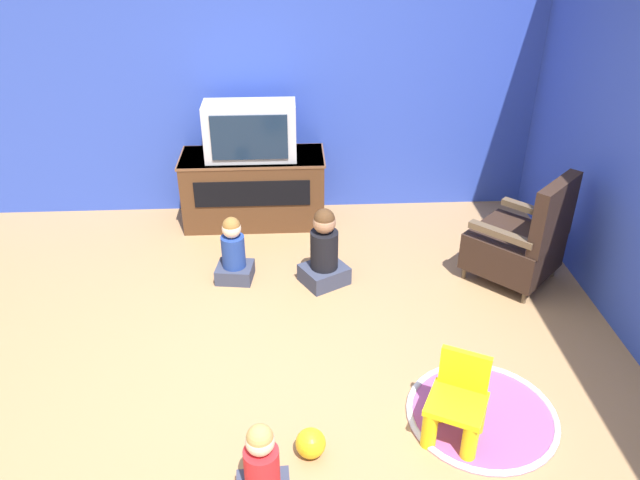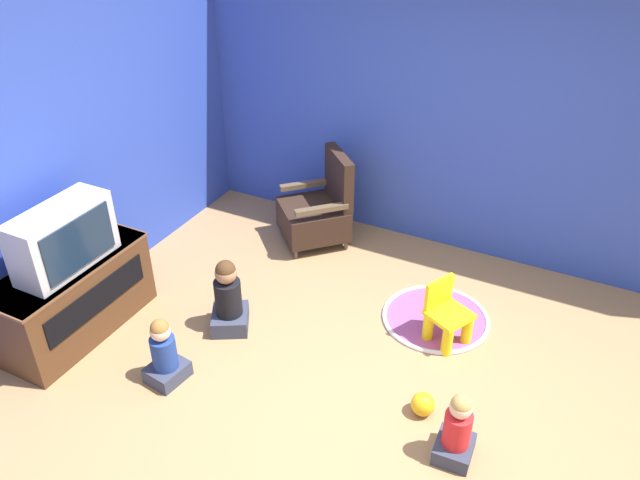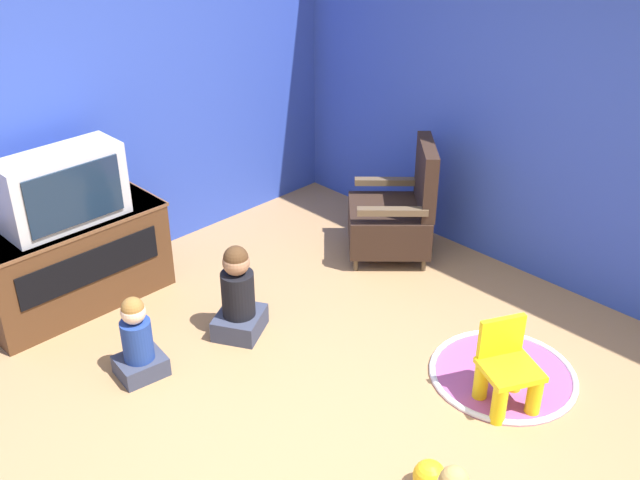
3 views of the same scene
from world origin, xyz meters
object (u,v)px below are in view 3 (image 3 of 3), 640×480
object	(u,v)px
tv_cabinet	(72,261)
toy_ball	(429,476)
child_watching_center	(138,342)
child_watching_right	(238,296)
television	(63,189)
black_armchair	(396,215)
yellow_kid_chair	(507,374)

from	to	relation	value
tv_cabinet	toy_ball	size ratio (longest dim) A/B	7.61
child_watching_center	child_watching_right	bearing A→B (deg)	0.80
tv_cabinet	television	distance (m)	0.57
tv_cabinet	black_armchair	distance (m)	2.38
child_watching_right	toy_ball	world-z (taller)	child_watching_right
child_watching_right	toy_ball	bearing A→B (deg)	-125.46
television	child_watching_center	distance (m)	1.15
television	toy_ball	bearing A→B (deg)	-81.53
tv_cabinet	yellow_kid_chair	bearing A→B (deg)	-65.49
yellow_kid_chair	child_watching_center	world-z (taller)	child_watching_center
tv_cabinet	toy_ball	distance (m)	2.83
television	child_watching_right	size ratio (longest dim) A/B	1.22
black_armchair	yellow_kid_chair	distance (m)	1.81
child_watching_center	toy_ball	distance (m)	1.89
tv_cabinet	child_watching_right	bearing A→B (deg)	-61.55
child_watching_right	tv_cabinet	bearing A→B (deg)	88.81
child_watching_center	tv_cabinet	bearing A→B (deg)	90.39
television	child_watching_center	xyz separation A→B (m)	(-0.13, -0.93, -0.66)
black_armchair	yellow_kid_chair	bearing A→B (deg)	15.98
television	black_armchair	world-z (taller)	television
black_armchair	child_watching_center	size ratio (longest dim) A/B	1.66
yellow_kid_chair	black_armchair	bearing A→B (deg)	88.00
child_watching_right	child_watching_center	bearing A→B (deg)	143.51
child_watching_center	toy_ball	world-z (taller)	child_watching_center
tv_cabinet	television	size ratio (longest dim) A/B	1.63
child_watching_center	child_watching_right	size ratio (longest dim) A/B	0.85
television	yellow_kid_chair	size ratio (longest dim) A/B	1.50
child_watching_center	child_watching_right	distance (m)	0.71
tv_cabinet	black_armchair	xyz separation A→B (m)	(2.11, -1.11, 0.00)
yellow_kid_chair	child_watching_right	size ratio (longest dim) A/B	0.81
television	toy_ball	size ratio (longest dim) A/B	4.66
television	toy_ball	distance (m)	2.88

